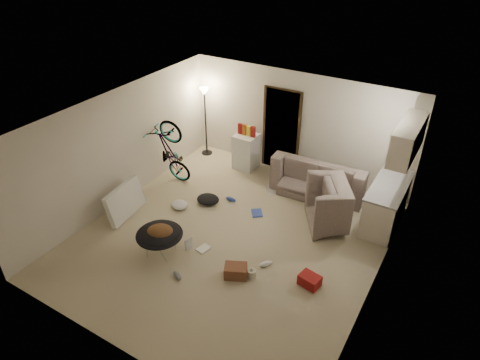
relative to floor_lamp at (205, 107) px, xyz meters
The scene contains 37 objects.
floor 3.81m from the floor_lamp, 47.83° to the right, with size 5.50×6.00×0.02m, color #B9AD8E.
ceiling 3.77m from the floor_lamp, 47.83° to the right, with size 5.50×6.00×0.02m, color white.
wall_back 2.43m from the floor_lamp, ahead, with size 5.50×0.02×2.50m, color silver.
wall_front 6.15m from the floor_lamp, 67.02° to the right, with size 5.50×0.02×2.50m, color silver.
wall_left 2.67m from the floor_lamp, 97.74° to the right, with size 0.02×6.00×2.50m, color silver.
wall_right 5.80m from the floor_lamp, 27.18° to the right, with size 0.02×6.00×2.50m, color silver.
doorway 2.05m from the floor_lamp, ahead, with size 0.85×0.10×2.04m, color black.
door_trim 2.04m from the floor_lamp, ahead, with size 0.97×0.04×2.10m, color #352512.
floor_lamp is the anchor object (origin of this frame).
kitchen_counter 4.95m from the floor_lamp, ahead, with size 0.60×1.50×0.88m, color beige.
counter_top 4.89m from the floor_lamp, ahead, with size 0.64×1.54×0.04m, color gray.
kitchen_uppers 5.04m from the floor_lamp, ahead, with size 0.38×1.40×0.65m, color beige.
sofa 3.41m from the floor_lamp, ahead, with size 2.11×0.82×0.61m, color #333932.
armchair 4.40m from the floor_lamp, 14.93° to the right, with size 1.12×0.98×0.73m, color #333932.
bicycle 1.80m from the floor_lamp, 86.38° to the right, with size 0.59×1.69×0.89m, color black.
book_asset 4.12m from the floor_lamp, 61.44° to the right, with size 0.18×0.25×0.02m, color maroon.
mini_fridge 1.53m from the floor_lamp, ahead, with size 0.52×0.52×0.89m, color white.
snack_box_0 1.14m from the floor_lamp, ahead, with size 0.10×0.07×0.30m, color maroon.
snack_box_1 1.25m from the floor_lamp, ahead, with size 0.10×0.07×0.30m, color #B34E16.
snack_box_2 1.37m from the floor_lamp, ahead, with size 0.10×0.07×0.30m, color yellow.
snack_box_3 1.49m from the floor_lamp, ahead, with size 0.10×0.07×0.30m, color maroon.
saucer_chair 4.12m from the floor_lamp, 67.73° to the right, with size 0.86×0.86×0.61m.
hoodie 4.12m from the floor_lamp, 67.24° to the right, with size 0.48×0.40×0.22m, color brown.
sofa_drape 2.43m from the floor_lamp, ahead, with size 0.56×0.46×0.28m, color black.
tv_box 3.28m from the floor_lamp, 88.17° to the right, with size 0.12×1.04×0.69m, color silver.
drink_case_a 4.78m from the floor_lamp, 49.20° to the right, with size 0.39×0.28×0.22m, color brown.
drink_case_b 5.34m from the floor_lamp, 35.76° to the right, with size 0.35×0.26×0.20m, color maroon.
juicer 4.87m from the floor_lamp, 45.92° to the right, with size 0.15×0.15×0.22m.
newspaper 2.77m from the floor_lamp, 15.41° to the right, with size 0.38×0.50×0.01m, color #B5AEA7.
book_blue 3.25m from the floor_lamp, 34.57° to the right, with size 0.21×0.29×0.03m, color #2C43A1.
book_white 4.07m from the floor_lamp, 56.49° to the right, with size 0.19×0.25×0.02m, color silver.
shoe_0 2.66m from the floor_lamp, 42.39° to the right, with size 0.25×0.10×0.09m, color #2C43A1.
shoe_1 2.41m from the floor_lamp, ahead, with size 0.26×0.11×0.10m, color slate.
shoe_3 4.77m from the floor_lamp, 61.91° to the right, with size 0.24×0.10×0.09m, color slate.
shoe_4 4.69m from the floor_lamp, 41.84° to the right, with size 0.26×0.11×0.10m, color white.
clothes_lump_a 2.61m from the floor_lamp, 54.84° to the right, with size 0.50×0.43×0.16m, color black.
clothes_lump_c 2.80m from the floor_lamp, 69.16° to the right, with size 0.39×0.33×0.12m, color silver.
Camera 1 is at (3.51, -5.55, 5.41)m, focal length 32.00 mm.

